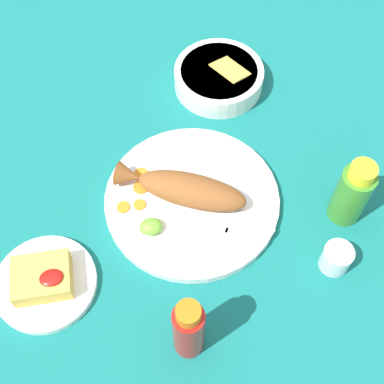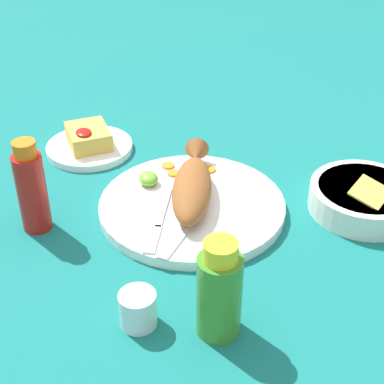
{
  "view_description": "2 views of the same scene",
  "coord_description": "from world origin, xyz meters",
  "px_view_note": "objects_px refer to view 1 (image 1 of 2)",
  "views": [
    {
      "loc": [
        -0.08,
        -0.48,
        0.85
      ],
      "look_at": [
        0.0,
        0.0,
        0.04
      ],
      "focal_mm": 50.0,
      "sensor_mm": 36.0,
      "label": 1
    },
    {
      "loc": [
        0.77,
        -0.3,
        0.58
      ],
      "look_at": [
        0.0,
        0.0,
        0.04
      ],
      "focal_mm": 55.0,
      "sensor_mm": 36.0,
      "label": 2
    }
  ],
  "objects_px": {
    "fried_fish": "(184,189)",
    "fork_far": "(220,230)",
    "salt_cup": "(336,259)",
    "side_plate_fries": "(46,283)",
    "fork_near": "(235,211)",
    "main_plate": "(192,200)",
    "guacamole_bowl": "(219,77)",
    "hot_sauce_bottle_green": "(352,193)",
    "hot_sauce_bottle_red": "(189,329)"
  },
  "relations": [
    {
      "from": "fried_fish",
      "to": "fork_far",
      "type": "height_order",
      "value": "fried_fish"
    },
    {
      "from": "main_plate",
      "to": "guacamole_bowl",
      "type": "height_order",
      "value": "guacamole_bowl"
    },
    {
      "from": "fork_near",
      "to": "hot_sauce_bottle_green",
      "type": "relative_size",
      "value": 0.97
    },
    {
      "from": "main_plate",
      "to": "hot_sauce_bottle_green",
      "type": "distance_m",
      "value": 0.28
    },
    {
      "from": "salt_cup",
      "to": "side_plate_fries",
      "type": "distance_m",
      "value": 0.49
    },
    {
      "from": "main_plate",
      "to": "side_plate_fries",
      "type": "xyz_separation_m",
      "value": [
        -0.27,
        -0.12,
        -0.0
      ]
    },
    {
      "from": "main_plate",
      "to": "fried_fish",
      "type": "bearing_deg",
      "value": 155.07
    },
    {
      "from": "fork_near",
      "to": "hot_sauce_bottle_green",
      "type": "distance_m",
      "value": 0.2
    },
    {
      "from": "hot_sauce_bottle_red",
      "to": "side_plate_fries",
      "type": "relative_size",
      "value": 0.93
    },
    {
      "from": "fried_fish",
      "to": "side_plate_fries",
      "type": "xyz_separation_m",
      "value": [
        -0.26,
        -0.12,
        -0.04
      ]
    },
    {
      "from": "main_plate",
      "to": "hot_sauce_bottle_red",
      "type": "distance_m",
      "value": 0.27
    },
    {
      "from": "fork_near",
      "to": "side_plate_fries",
      "type": "height_order",
      "value": "fork_near"
    },
    {
      "from": "hot_sauce_bottle_green",
      "to": "side_plate_fries",
      "type": "xyz_separation_m",
      "value": [
        -0.54,
        -0.05,
        -0.06
      ]
    },
    {
      "from": "main_plate",
      "to": "fork_near",
      "type": "bearing_deg",
      "value": -29.85
    },
    {
      "from": "guacamole_bowl",
      "to": "hot_sauce_bottle_red",
      "type": "bearing_deg",
      "value": -105.95
    },
    {
      "from": "hot_sauce_bottle_red",
      "to": "salt_cup",
      "type": "height_order",
      "value": "hot_sauce_bottle_red"
    },
    {
      "from": "hot_sauce_bottle_green",
      "to": "guacamole_bowl",
      "type": "bearing_deg",
      "value": 115.81
    },
    {
      "from": "hot_sauce_bottle_red",
      "to": "hot_sauce_bottle_green",
      "type": "bearing_deg",
      "value": 30.82
    },
    {
      "from": "fried_fish",
      "to": "fork_far",
      "type": "xyz_separation_m",
      "value": [
        0.05,
        -0.08,
        -0.02
      ]
    },
    {
      "from": "main_plate",
      "to": "salt_cup",
      "type": "relative_size",
      "value": 6.23
    },
    {
      "from": "hot_sauce_bottle_green",
      "to": "guacamole_bowl",
      "type": "relative_size",
      "value": 0.79
    },
    {
      "from": "hot_sauce_bottle_red",
      "to": "salt_cup",
      "type": "bearing_deg",
      "value": 19.19
    },
    {
      "from": "fried_fish",
      "to": "guacamole_bowl",
      "type": "height_order",
      "value": "fried_fish"
    },
    {
      "from": "main_plate",
      "to": "fried_fish",
      "type": "height_order",
      "value": "fried_fish"
    },
    {
      "from": "main_plate",
      "to": "salt_cup",
      "type": "bearing_deg",
      "value": -36.4
    },
    {
      "from": "hot_sauce_bottle_green",
      "to": "guacamole_bowl",
      "type": "xyz_separation_m",
      "value": [
        -0.16,
        0.34,
        -0.04
      ]
    },
    {
      "from": "hot_sauce_bottle_green",
      "to": "fork_far",
      "type": "bearing_deg",
      "value": -178.14
    },
    {
      "from": "fork_near",
      "to": "fork_far",
      "type": "bearing_deg",
      "value": -89.75
    },
    {
      "from": "fork_near",
      "to": "hot_sauce_bottle_red",
      "type": "relative_size",
      "value": 0.89
    },
    {
      "from": "fork_far",
      "to": "hot_sauce_bottle_green",
      "type": "relative_size",
      "value": 1.16
    },
    {
      "from": "main_plate",
      "to": "side_plate_fries",
      "type": "bearing_deg",
      "value": -156.42
    },
    {
      "from": "fork_near",
      "to": "guacamole_bowl",
      "type": "relative_size",
      "value": 0.76
    },
    {
      "from": "fried_fish",
      "to": "side_plate_fries",
      "type": "height_order",
      "value": "fried_fish"
    },
    {
      "from": "main_plate",
      "to": "hot_sauce_bottle_red",
      "type": "xyz_separation_m",
      "value": [
        -0.05,
        -0.25,
        0.07
      ]
    },
    {
      "from": "side_plate_fries",
      "to": "hot_sauce_bottle_green",
      "type": "bearing_deg",
      "value": 5.47
    },
    {
      "from": "fried_fish",
      "to": "salt_cup",
      "type": "height_order",
      "value": "fried_fish"
    },
    {
      "from": "guacamole_bowl",
      "to": "hot_sauce_bottle_green",
      "type": "bearing_deg",
      "value": -64.19
    },
    {
      "from": "fried_fish",
      "to": "guacamole_bowl",
      "type": "distance_m",
      "value": 0.29
    },
    {
      "from": "fork_far",
      "to": "guacamole_bowl",
      "type": "relative_size",
      "value": 0.92
    },
    {
      "from": "fried_fish",
      "to": "fork_near",
      "type": "height_order",
      "value": "fried_fish"
    },
    {
      "from": "fork_far",
      "to": "side_plate_fries",
      "type": "height_order",
      "value": "fork_far"
    },
    {
      "from": "fork_far",
      "to": "salt_cup",
      "type": "bearing_deg",
      "value": 2.67
    },
    {
      "from": "salt_cup",
      "to": "guacamole_bowl",
      "type": "relative_size",
      "value": 0.28
    },
    {
      "from": "fork_near",
      "to": "hot_sauce_bottle_red",
      "type": "bearing_deg",
      "value": -73.71
    },
    {
      "from": "fried_fish",
      "to": "fork_near",
      "type": "relative_size",
      "value": 1.7
    },
    {
      "from": "hot_sauce_bottle_green",
      "to": "salt_cup",
      "type": "height_order",
      "value": "hot_sauce_bottle_green"
    },
    {
      "from": "salt_cup",
      "to": "side_plate_fries",
      "type": "height_order",
      "value": "salt_cup"
    },
    {
      "from": "salt_cup",
      "to": "guacamole_bowl",
      "type": "bearing_deg",
      "value": 104.89
    },
    {
      "from": "fried_fish",
      "to": "salt_cup",
      "type": "xyz_separation_m",
      "value": [
        0.23,
        -0.17,
        -0.02
      ]
    },
    {
      "from": "side_plate_fries",
      "to": "guacamole_bowl",
      "type": "height_order",
      "value": "guacamole_bowl"
    }
  ]
}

